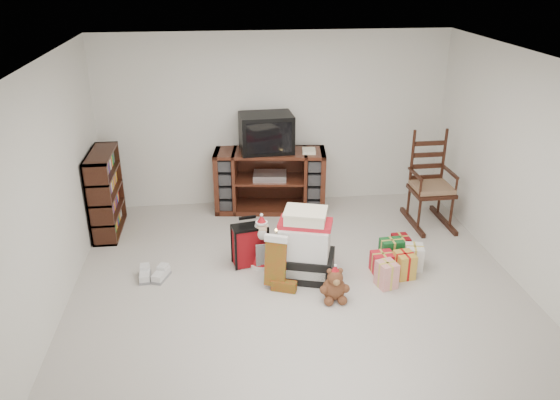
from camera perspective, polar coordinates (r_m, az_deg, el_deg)
The scene contains 13 objects.
room at distance 5.57m, azimuth 2.12°, elevation 1.44°, with size 5.01×5.01×2.51m.
tv_stand at distance 7.88m, azimuth -1.05°, elevation 2.07°, with size 1.62×0.75×0.90m.
bookshelf at distance 7.54m, azimuth -17.73°, elevation 0.58°, with size 0.30×0.91×1.12m.
rocking_chair at distance 7.76m, azimuth 15.34°, elevation 0.91°, with size 0.55×0.89×1.34m.
gift_pile at distance 6.23m, azimuth 2.61°, elevation -5.09°, with size 0.76×0.64×0.82m.
red_suitcase at distance 6.52m, azimuth -3.16°, elevation -4.71°, with size 0.42×0.28×0.60m.
stocking at distance 6.03m, azimuth -0.48°, elevation -6.51°, with size 0.30×0.13×0.65m, color #0D791C, non-canonical shape.
teddy_bear at distance 5.94m, azimuth 5.69°, elevation -8.92°, with size 0.25×0.22×0.38m.
santa_figurine at distance 6.55m, azimuth 3.52°, elevation -4.82°, with size 0.30×0.28×0.61m.
mrs_claus_figurine at distance 6.50m, azimuth -1.90°, elevation -4.82°, with size 0.32×0.31×0.66m.
sneaker_pair at distance 6.49m, azimuth -13.13°, elevation -7.61°, with size 0.37×0.31×0.10m.
gift_cluster at distance 6.62m, azimuth 12.06°, elevation -6.19°, with size 0.67×0.94×0.23m.
crt_television at distance 7.64m, azimuth -1.44°, elevation 7.02°, with size 0.75×0.57×0.53m.
Camera 1 is at (-0.80, -5.09, 3.37)m, focal length 35.00 mm.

